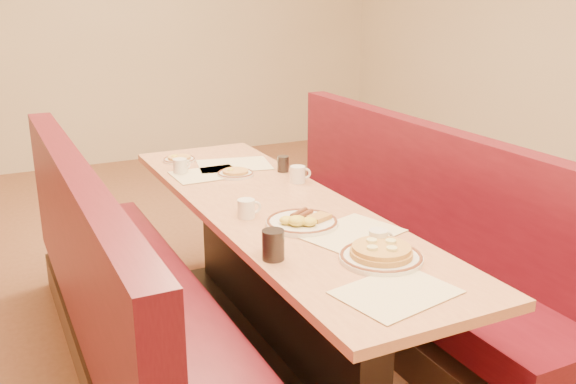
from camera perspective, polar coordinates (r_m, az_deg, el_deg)
name	(u,v)px	position (r m, az deg, el deg)	size (l,w,h in m)	color
ground	(277,345)	(3.33, -0.98, -13.47)	(8.00, 8.00, 0.00)	#9E6647
diner_table	(277,278)	(3.15, -1.01, -7.64)	(0.70, 2.50, 0.75)	black
booth_left	(126,312)	(2.96, -14.17, -10.32)	(0.55, 2.50, 1.05)	#4C3326
booth_right	(400,254)	(3.51, 9.92, -5.46)	(0.55, 2.50, 1.05)	#4C3326
placemat_near_left	(396,292)	(2.20, 9.60, -8.76)	(0.38, 0.28, 0.00)	#F3E7BE
placemat_near_right	(351,233)	(2.67, 5.63, -3.65)	(0.39, 0.29, 0.00)	#F3E7BE
placemat_far_left	(207,174)	(3.53, -7.21, 1.60)	(0.37, 0.27, 0.00)	#F3E7BE
placemat_far_right	(234,165)	(3.70, -4.81, 2.44)	(0.41, 0.30, 0.00)	#F3E7BE
pancake_plate	(381,255)	(2.43, 8.28, -5.54)	(0.31, 0.31, 0.07)	white
eggs_plate	(302,222)	(2.75, 1.25, -2.64)	(0.31, 0.31, 0.06)	white
extra_plate_mid	(235,173)	(3.50, -4.70, 1.69)	(0.20, 0.20, 0.04)	white
extra_plate_far	(179,159)	(3.83, -9.65, 2.91)	(0.19, 0.19, 0.04)	white
coffee_mug_a	(379,239)	(2.52, 8.08, -4.19)	(0.11, 0.07, 0.08)	white
coffee_mug_b	(247,208)	(2.84, -3.68, -1.45)	(0.11, 0.08, 0.08)	white
coffee_mug_c	(298,174)	(3.35, 0.92, 1.61)	(0.11, 0.08, 0.09)	white
coffee_mug_d	(181,166)	(3.57, -9.53, 2.31)	(0.11, 0.08, 0.08)	white
soda_tumbler_near	(273,245)	(2.40, -1.32, -4.73)	(0.08, 0.08, 0.12)	black
soda_tumbler_mid	(283,164)	(3.55, -0.45, 2.50)	(0.06, 0.06, 0.09)	black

